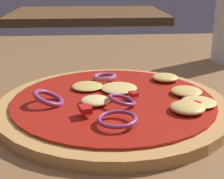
% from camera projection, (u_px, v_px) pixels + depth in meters
% --- Properties ---
extents(dining_table, '(1.19, 1.04, 0.03)m').
position_uv_depth(dining_table, '(69.00, 121.00, 0.42)').
color(dining_table, brown).
rests_on(dining_table, ground).
extents(pizza, '(0.28, 0.28, 0.03)m').
position_uv_depth(pizza, '(115.00, 104.00, 0.41)').
color(pizza, tan).
rests_on(pizza, dining_table).
extents(background_table, '(0.65, 0.47, 0.03)m').
position_uv_depth(background_table, '(88.00, 15.00, 1.46)').
color(background_table, brown).
rests_on(background_table, ground).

